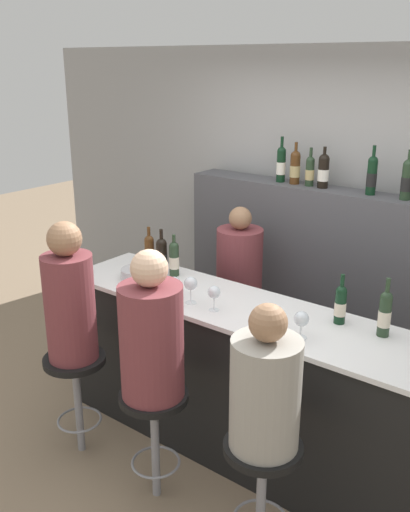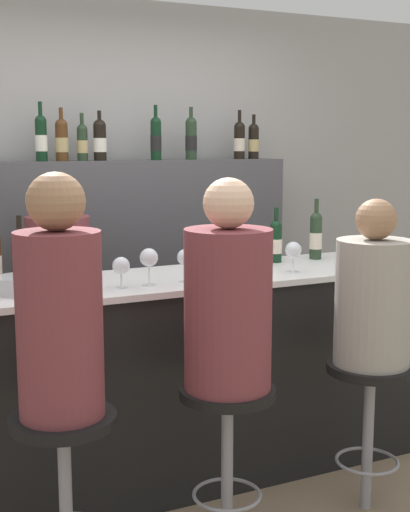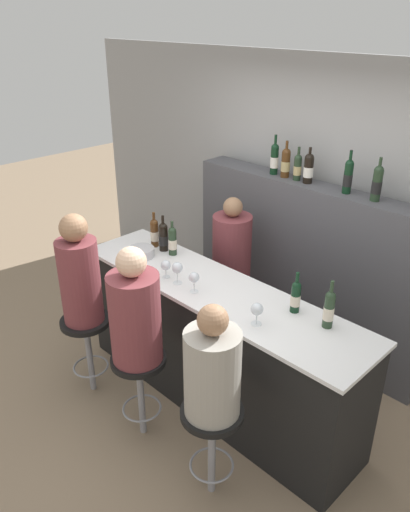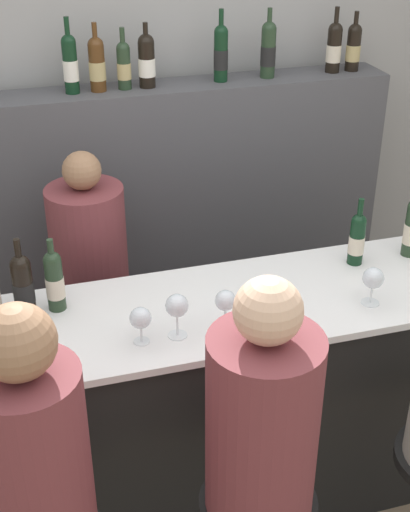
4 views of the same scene
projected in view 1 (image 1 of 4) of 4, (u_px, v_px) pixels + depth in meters
The scene contains 27 objects.
ground_plane at pixel (209, 469), 3.65m from camera, with size 16.00×16.00×0.00m, color #8C755B.
wall_back at pixel (340, 218), 4.49m from camera, with size 6.40×0.05×2.60m.
bar_counter at pixel (237, 379), 3.70m from camera, with size 2.54×0.63×1.04m.
back_bar_cabinet at pixel (323, 287), 4.49m from camera, with size 2.37×0.28×1.57m.
wine_bottle_counter_0 at pixel (149, 251), 4.12m from camera, with size 0.07×0.07×0.31m.
wine_bottle_counter_1 at pixel (162, 255), 4.05m from camera, with size 0.08×0.08×0.32m.
wine_bottle_counter_2 at pixel (174, 258), 3.98m from camera, with size 0.07×0.07×0.30m.
wine_bottle_counter_3 at pixel (340, 304), 3.26m from camera, with size 0.07×0.07×0.30m.
wine_bottle_counter_4 at pixel (385, 313), 3.10m from camera, with size 0.07×0.07×0.34m.
wine_bottle_backbar_0 at pixel (281, 164), 4.43m from camera, with size 0.07×0.07×0.35m.
wine_bottle_backbar_1 at pixel (295, 167), 4.36m from camera, with size 0.08×0.08×0.32m.
wine_bottle_backbar_2 at pixel (310, 171), 4.29m from camera, with size 0.07×0.07×0.29m.
wine_bottle_backbar_3 at pixel (323, 171), 4.23m from camera, with size 0.08×0.08×0.31m.
wine_bottle_backbar_4 at pixel (372, 175), 4.00m from camera, with size 0.07×0.07×0.35m.
wine_bottle_backbar_5 at pixel (407, 179), 3.86m from camera, with size 0.08×0.08×0.34m.
wine_glass_0 at pixel (175, 283), 3.61m from camera, with size 0.08×0.08×0.14m.
wine_glass_1 at pixel (191, 284), 3.53m from camera, with size 0.08×0.08×0.17m.
wine_glass_2 at pixel (214, 293), 3.42m from camera, with size 0.08×0.08×0.16m.
wine_glass_3 at pixel (301, 320), 3.08m from camera, with size 0.08×0.08×0.16m.
metal_bowl at pixel (137, 274), 3.95m from camera, with size 0.22×0.22×0.07m.
bar_stool_left at pixel (76, 377), 3.66m from camera, with size 0.40×0.40×0.70m.
guest_seated_left at pixel (69, 300), 3.48m from camera, with size 0.31×0.31×0.89m.
bar_stool_middle at pixel (154, 416), 3.26m from camera, with size 0.40×0.40×0.70m.
guest_seated_middle at pixel (152, 335), 3.10m from camera, with size 0.35×0.35×0.86m.
bar_stool_right at pixel (262, 469), 2.84m from camera, with size 0.40×0.40×0.70m.
guest_seated_right at pixel (265, 388), 2.69m from camera, with size 0.34×0.34×0.75m.
bartender at pixel (238, 306), 4.43m from camera, with size 0.35×0.35×1.46m.
Camera 1 is at (1.82, -2.39, 2.48)m, focal length 40.00 mm.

